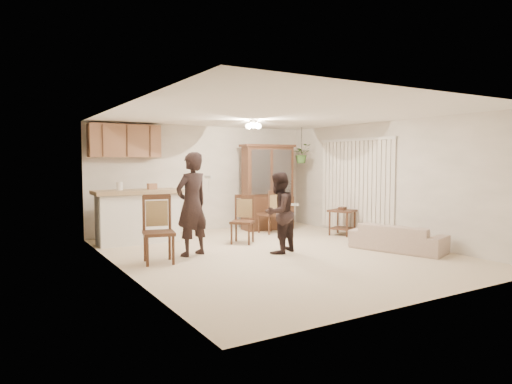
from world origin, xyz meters
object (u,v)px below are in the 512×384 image
adult (192,205)px  china_hutch (268,188)px  chair_hutch_right (270,221)px  side_table (342,222)px  chair_bar (159,244)px  sofa (398,231)px  child (278,216)px  chair_hutch_left (242,230)px

adult → china_hutch: size_ratio=0.87×
adult → chair_hutch_right: bearing=-169.8°
side_table → chair_bar: bearing=-172.5°
adult → china_hutch: 3.40m
sofa → chair_hutch_right: chair_hutch_right is taller
side_table → chair_bar: size_ratio=0.61×
sofa → child: size_ratio=1.39×
sofa → chair_hutch_left: chair_hutch_left is taller
side_table → chair_hutch_left: size_ratio=0.70×
sofa → chair_hutch_right: bearing=-1.8°
sofa → china_hutch: china_hutch is taller
adult → chair_bar: bearing=2.8°
china_hutch → adult: bearing=-139.0°
child → china_hutch: china_hutch is taller
adult → chair_hutch_left: (1.34, 0.58, -0.62)m
chair_bar → sofa: bearing=-5.2°
adult → chair_hutch_right: size_ratio=1.79×
sofa → china_hutch: (-0.66, 3.50, 0.65)m
china_hutch → chair_bar: bearing=-141.4°
china_hutch → side_table: bearing=-52.5°
china_hutch → chair_bar: china_hutch is taller
adult → side_table: (3.77, 0.31, -0.60)m
china_hutch → chair_hutch_left: size_ratio=2.10×
sofa → china_hutch: size_ratio=0.91×
chair_hutch_right → child: bearing=54.0°
china_hutch → chair_bar: 4.19m
china_hutch → chair_bar: (-3.50, -2.20, -0.70)m
chair_bar → chair_hutch_left: (2.05, 0.86, -0.04)m
china_hutch → chair_hutch_left: 2.11m
sofa → child: 2.27m
chair_hutch_right → chair_hutch_left: bearing=27.0°
sofa → chair_hutch_left: size_ratio=1.91×
china_hutch → side_table: size_ratio=3.01×
child → chair_hutch_left: size_ratio=1.38×
adult → child: adult is taller
china_hutch → side_table: 2.02m
sofa → adult: adult is taller
adult → chair_bar: size_ratio=1.61×
child → chair_hutch_right: size_ratio=1.34×
child → chair_hutch_right: (1.09, 1.98, -0.39)m
side_table → chair_hutch_left: (-2.43, 0.27, -0.02)m
chair_bar → chair_hutch_right: size_ratio=1.11×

